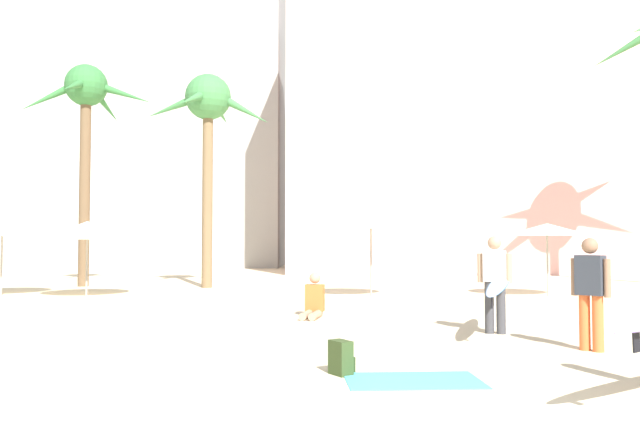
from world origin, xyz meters
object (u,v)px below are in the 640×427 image
object	(u,v)px
palm_tree_left	(208,112)
cafe_umbrella_3	(371,222)
backpack	(341,358)
beach_towel	(414,381)
person_mid_center	(313,302)
palm_tree_far_left	(86,106)
cafe_umbrella_1	(87,230)
cafe_umbrella_2	(2,228)
person_far_right	(591,289)
cafe_umbrella_0	(547,230)
person_mid_right	(497,282)

from	to	relation	value
palm_tree_left	cafe_umbrella_3	distance (m)	7.58
backpack	palm_tree_left	bearing A→B (deg)	73.01
beach_towel	person_mid_center	bearing A→B (deg)	102.46
palm_tree_far_left	beach_towel	bearing A→B (deg)	-56.92
cafe_umbrella_1	beach_towel	xyz separation A→B (m)	(8.14, -10.99, -1.93)
palm_tree_left	beach_towel	distance (m)	16.67
cafe_umbrella_2	backpack	world-z (taller)	cafe_umbrella_2
palm_tree_far_left	person_far_right	distance (m)	19.08
palm_tree_far_left	cafe_umbrella_1	xyz separation A→B (m)	(1.71, -4.13, -4.56)
person_far_right	person_mid_center	bearing A→B (deg)	-87.45
cafe_umbrella_1	person_mid_center	size ratio (longest dim) A/B	2.82
cafe_umbrella_3	backpack	size ratio (longest dim) A/B	5.70
cafe_umbrella_0	cafe_umbrella_1	bearing A→B (deg)	-178.24
palm_tree_far_left	palm_tree_left	bearing A→B (deg)	-6.98
cafe_umbrella_1	backpack	distance (m)	13.03
cafe_umbrella_0	cafe_umbrella_1	xyz separation A→B (m)	(-13.56, -0.42, -0.03)
backpack	person_mid_right	distance (m)	4.42
cafe_umbrella_3	backpack	xyz separation A→B (m)	(-1.03, -10.84, -1.99)
palm_tree_far_left	person_far_right	size ratio (longest dim) A/B	4.75
beach_towel	cafe_umbrella_1	bearing A→B (deg)	126.53
palm_tree_left	cafe_umbrella_0	size ratio (longest dim) A/B	3.03
beach_towel	person_mid_right	world-z (taller)	person_mid_right
person_far_right	cafe_umbrella_0	bearing A→B (deg)	-149.05
cafe_umbrella_2	person_mid_center	xyz separation A→B (m)	(9.54, -5.28, -1.67)
palm_tree_left	backpack	xyz separation A→B (m)	(4.48, -14.22, -5.94)
palm_tree_left	person_mid_center	size ratio (longest dim) A/B	7.83
cafe_umbrella_1	palm_tree_left	bearing A→B (deg)	51.64
palm_tree_left	cafe_umbrella_2	xyz separation A→B (m)	(-5.58, -3.14, -4.14)
person_far_right	cafe_umbrella_3	bearing A→B (deg)	-117.34
cafe_umbrella_2	person_far_right	xyz separation A→B (m)	(13.82, -9.33, -1.08)
palm_tree_left	person_mid_center	world-z (taller)	palm_tree_left
cafe_umbrella_0	beach_towel	world-z (taller)	cafe_umbrella_0
cafe_umbrella_1	cafe_umbrella_2	distance (m)	2.79
cafe_umbrella_0	beach_towel	size ratio (longest dim) A/B	1.56
cafe_umbrella_0	beach_towel	xyz separation A→B (m)	(-5.42, -11.41, -1.96)
palm_tree_far_left	cafe_umbrella_3	size ratio (longest dim) A/B	3.35
cafe_umbrella_0	cafe_umbrella_1	world-z (taller)	cafe_umbrella_1
cafe_umbrella_2	person_mid_right	distance (m)	15.01
cafe_umbrella_1	person_far_right	bearing A→B (deg)	-38.81
beach_towel	backpack	world-z (taller)	backpack
beach_towel	palm_tree_left	bearing A→B (deg)	110.06
cafe_umbrella_0	person_far_right	size ratio (longest dim) A/B	1.46
cafe_umbrella_1	backpack	xyz separation A→B (m)	(7.30, -10.64, -1.74)
palm_tree_left	beach_towel	xyz separation A→B (m)	(5.32, -14.56, -6.14)
palm_tree_left	beach_towel	world-z (taller)	palm_tree_left
palm_tree_far_left	backpack	world-z (taller)	palm_tree_far_left
cafe_umbrella_3	person_mid_center	size ratio (longest dim) A/B	2.50
cafe_umbrella_0	cafe_umbrella_2	xyz separation A→B (m)	(-16.31, 0.01, 0.04)
person_mid_center	palm_tree_left	bearing A→B (deg)	-144.82
palm_tree_left	backpack	world-z (taller)	palm_tree_left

